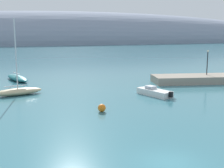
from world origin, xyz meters
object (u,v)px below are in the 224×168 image
Objects in this scene: sailboat_teal_mid_mooring at (17,78)px; harbor_lamp_post at (207,59)px; mooring_buoy_orange at (102,108)px; motorboat_white_foreground at (155,92)px; sailboat_sand_outer_mooring at (18,91)px.

harbor_lamp_post is at bearing 52.00° from sailboat_teal_mid_mooring.
sailboat_teal_mid_mooring is 33.10m from harbor_lamp_post.
mooring_buoy_orange is (8.58, -24.43, -0.04)m from sailboat_teal_mid_mooring.
sailboat_teal_mid_mooring is 25.65m from motorboat_white_foreground.
motorboat_white_foreground is at bearing 32.77° from mooring_buoy_orange.
motorboat_white_foreground reaches higher than mooring_buoy_orange.
sailboat_sand_outer_mooring is at bearing -177.30° from harbor_lamp_post.
sailboat_teal_mid_mooring is 12.72m from sailboat_sand_outer_mooring.
sailboat_sand_outer_mooring reaches higher than motorboat_white_foreground.
harbor_lamp_post is at bearing -10.87° from sailboat_sand_outer_mooring.
harbor_lamp_post is (13.25, 7.30, 3.39)m from motorboat_white_foreground.
sailboat_sand_outer_mooring is 31.19m from harbor_lamp_post.
sailboat_sand_outer_mooring is 14.54m from mooring_buoy_orange.
mooring_buoy_orange is 26.19m from harbor_lamp_post.
sailboat_teal_mid_mooring reaches higher than motorboat_white_foreground.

